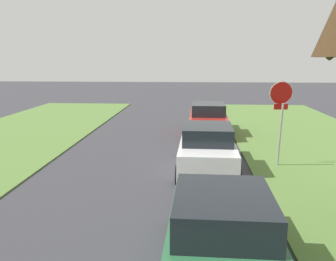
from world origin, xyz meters
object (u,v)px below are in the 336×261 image
object	(u,v)px
stop_sign_far	(281,105)
parked_sedan_red	(208,120)
parked_sedan_white	(207,149)
parked_sedan_green	(222,237)

from	to	relation	value
stop_sign_far	parked_sedan_red	size ratio (longest dim) A/B	0.67
stop_sign_far	parked_sedan_red	world-z (taller)	stop_sign_far
stop_sign_far	parked_sedan_white	distance (m)	2.96
parked_sedan_green	parked_sedan_white	bearing A→B (deg)	90.17
parked_sedan_white	parked_sedan_red	distance (m)	6.07
parked_sedan_red	parked_sedan_white	bearing A→B (deg)	-92.60
parked_sedan_green	parked_sedan_red	size ratio (longest dim) A/B	1.00
parked_sedan_white	parked_sedan_red	bearing A→B (deg)	87.40
stop_sign_far	parked_sedan_green	size ratio (longest dim) A/B	0.67
stop_sign_far	parked_sedan_white	world-z (taller)	stop_sign_far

